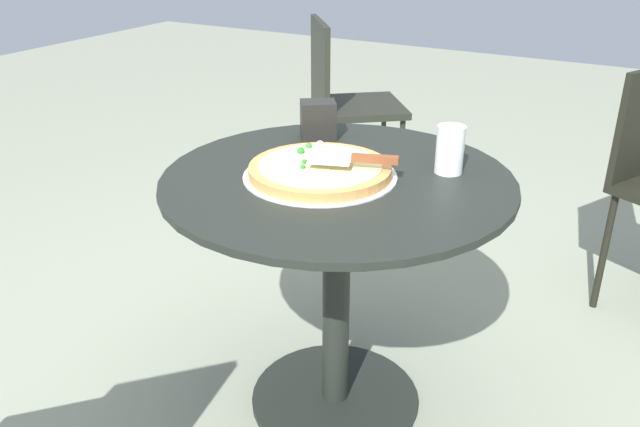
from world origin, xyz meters
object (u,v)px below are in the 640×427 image
object	(u,v)px
patio_table	(337,247)
pizza_server	(354,159)
drinking_cup	(450,150)
pizza_on_tray	(320,170)
patio_chair_far	(344,97)
napkin_dispenser	(318,120)

from	to	relation	value
patio_table	pizza_server	size ratio (longest dim) A/B	3.98
patio_table	drinking_cup	size ratio (longest dim) A/B	7.30
patio_table	pizza_server	bearing A→B (deg)	176.77
pizza_on_tray	patio_chair_far	size ratio (longest dim) A/B	0.44
napkin_dispenser	patio_chair_far	xyz separation A→B (m)	(0.45, -1.04, -0.24)
pizza_server	drinking_cup	distance (m)	0.24
pizza_on_tray	napkin_dispenser	bearing A→B (deg)	-59.66
pizza_server	napkin_dispenser	distance (m)	0.32
pizza_on_tray	pizza_server	xyz separation A→B (m)	(-0.08, -0.02, 0.04)
drinking_cup	napkin_dispenser	bearing A→B (deg)	-10.05
pizza_server	patio_chair_far	bearing A→B (deg)	-61.85
pizza_server	pizza_on_tray	bearing A→B (deg)	12.72
pizza_server	napkin_dispenser	size ratio (longest dim) A/B	2.04
patio_table	drinking_cup	bearing A→B (deg)	-144.99
patio_table	patio_chair_far	world-z (taller)	patio_chair_far
pizza_server	drinking_cup	size ratio (longest dim) A/B	1.83
napkin_dispenser	patio_table	bearing A→B (deg)	-86.35
pizza_on_tray	napkin_dispenser	xyz separation A→B (m)	(0.15, -0.25, 0.04)
pizza_on_tray	drinking_cup	world-z (taller)	drinking_cup
patio_table	patio_chair_far	xyz separation A→B (m)	(0.64, -1.27, 0.01)
pizza_on_tray	napkin_dispenser	distance (m)	0.29
napkin_dispenser	patio_chair_far	distance (m)	1.16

